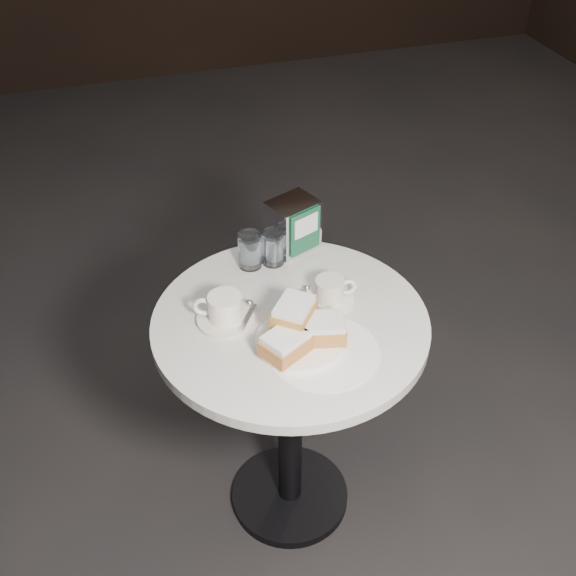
# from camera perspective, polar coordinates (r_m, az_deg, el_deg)

# --- Properties ---
(ground) EXTENTS (7.00, 7.00, 0.00)m
(ground) POSITION_cam_1_polar(r_m,az_deg,el_deg) (2.37, 0.15, -16.23)
(ground) COLOR black
(ground) RESTS_ON ground
(cafe_table) EXTENTS (0.70, 0.70, 0.74)m
(cafe_table) POSITION_cam_1_polar(r_m,az_deg,el_deg) (1.95, 0.18, -6.89)
(cafe_table) COLOR black
(cafe_table) RESTS_ON ground
(sugar_spill) EXTENTS (0.27, 0.27, 0.00)m
(sugar_spill) POSITION_cam_1_polar(r_m,az_deg,el_deg) (1.72, 2.86, -5.07)
(sugar_spill) COLOR white
(sugar_spill) RESTS_ON cafe_table
(beignet_plate) EXTENTS (0.25, 0.25, 0.10)m
(beignet_plate) POSITION_cam_1_polar(r_m,az_deg,el_deg) (1.72, 0.99, -3.54)
(beignet_plate) COLOR white
(beignet_plate) RESTS_ON cafe_table
(coffee_cup_left) EXTENTS (0.19, 0.19, 0.08)m
(coffee_cup_left) POSITION_cam_1_polar(r_m,az_deg,el_deg) (1.79, -5.02, -1.77)
(coffee_cup_left) COLOR silver
(coffee_cup_left) RESTS_ON cafe_table
(coffee_cup_right) EXTENTS (0.14, 0.14, 0.07)m
(coffee_cup_right) POSITION_cam_1_polar(r_m,az_deg,el_deg) (1.85, 3.34, -0.31)
(coffee_cup_right) COLOR white
(coffee_cup_right) RESTS_ON cafe_table
(water_glass_left) EXTENTS (0.07, 0.07, 0.10)m
(water_glass_left) POSITION_cam_1_polar(r_m,az_deg,el_deg) (1.96, -3.04, 2.96)
(water_glass_left) COLOR white
(water_glass_left) RESTS_ON cafe_table
(water_glass_right) EXTENTS (0.07, 0.07, 0.10)m
(water_glass_right) POSITION_cam_1_polar(r_m,az_deg,el_deg) (1.97, -1.20, 3.18)
(water_glass_right) COLOR silver
(water_glass_right) RESTS_ON cafe_table
(napkin_dispenser) EXTENTS (0.16, 0.14, 0.15)m
(napkin_dispenser) POSITION_cam_1_polar(r_m,az_deg,el_deg) (2.01, 0.39, 4.98)
(napkin_dispenser) COLOR silver
(napkin_dispenser) RESTS_ON cafe_table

